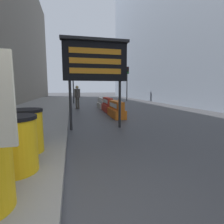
{
  "coord_description": "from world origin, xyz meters",
  "views": [
    {
      "loc": [
        0.16,
        -1.8,
        1.56
      ],
      "look_at": [
        2.43,
        7.88,
        0.2
      ],
      "focal_mm": 28.0,
      "sensor_mm": 36.0,
      "label": 1
    }
  ],
  "objects_px": {
    "message_board": "(95,61)",
    "traffic_light_far_side": "(127,76)",
    "jersey_barrier_white": "(102,103)",
    "pedestrian_worker": "(77,95)",
    "barrel_drum_middle": "(15,144)",
    "barrel_drum_back": "(26,131)",
    "traffic_light_near_curb": "(73,72)",
    "jersey_barrier_red_striped": "(107,105)",
    "jersey_barrier_orange_near": "(116,110)",
    "traffic_cone_near": "(118,104)"
  },
  "relations": [
    {
      "from": "barrel_drum_middle",
      "to": "jersey_barrier_white",
      "type": "relative_size",
      "value": 0.48
    },
    {
      "from": "message_board",
      "to": "pedestrian_worker",
      "type": "relative_size",
      "value": 1.91
    },
    {
      "from": "barrel_drum_middle",
      "to": "pedestrian_worker",
      "type": "xyz_separation_m",
      "value": [
        1.39,
        10.41,
        0.39
      ]
    },
    {
      "from": "message_board",
      "to": "traffic_light_far_side",
      "type": "xyz_separation_m",
      "value": [
        5.89,
        14.21,
        0.45
      ]
    },
    {
      "from": "barrel_drum_back",
      "to": "traffic_light_far_side",
      "type": "distance_m",
      "value": 18.66
    },
    {
      "from": "pedestrian_worker",
      "to": "traffic_light_far_side",
      "type": "bearing_deg",
      "value": 117.23
    },
    {
      "from": "jersey_barrier_red_striped",
      "to": "traffic_light_far_side",
      "type": "height_order",
      "value": "traffic_light_far_side"
    },
    {
      "from": "barrel_drum_middle",
      "to": "barrel_drum_back",
      "type": "relative_size",
      "value": 1.0
    },
    {
      "from": "jersey_barrier_orange_near",
      "to": "barrel_drum_back",
      "type": "bearing_deg",
      "value": -123.5
    },
    {
      "from": "jersey_barrier_orange_near",
      "to": "traffic_light_far_side",
      "type": "distance_m",
      "value": 12.82
    },
    {
      "from": "barrel_drum_middle",
      "to": "pedestrian_worker",
      "type": "relative_size",
      "value": 0.55
    },
    {
      "from": "jersey_barrier_orange_near",
      "to": "jersey_barrier_white",
      "type": "bearing_deg",
      "value": 90.0
    },
    {
      "from": "barrel_drum_back",
      "to": "jersey_barrier_white",
      "type": "xyz_separation_m",
      "value": [
        3.34,
        9.71,
        -0.29
      ]
    },
    {
      "from": "traffic_cone_near",
      "to": "traffic_light_near_curb",
      "type": "height_order",
      "value": "traffic_light_near_curb"
    },
    {
      "from": "jersey_barrier_orange_near",
      "to": "traffic_light_near_curb",
      "type": "distance_m",
      "value": 9.9
    },
    {
      "from": "barrel_drum_back",
      "to": "pedestrian_worker",
      "type": "distance_m",
      "value": 9.57
    },
    {
      "from": "barrel_drum_middle",
      "to": "jersey_barrier_white",
      "type": "xyz_separation_m",
      "value": [
        3.3,
        10.67,
        -0.29
      ]
    },
    {
      "from": "barrel_drum_middle",
      "to": "traffic_light_near_curb",
      "type": "bearing_deg",
      "value": 85.57
    },
    {
      "from": "jersey_barrier_white",
      "to": "traffic_light_near_curb",
      "type": "relative_size",
      "value": 0.45
    },
    {
      "from": "traffic_light_near_curb",
      "to": "traffic_light_far_side",
      "type": "distance_m",
      "value": 7.02
    },
    {
      "from": "message_board",
      "to": "jersey_barrier_orange_near",
      "type": "height_order",
      "value": "message_board"
    },
    {
      "from": "barrel_drum_middle",
      "to": "traffic_cone_near",
      "type": "height_order",
      "value": "barrel_drum_middle"
    },
    {
      "from": "traffic_light_far_side",
      "to": "traffic_cone_near",
      "type": "bearing_deg",
      "value": -112.42
    },
    {
      "from": "barrel_drum_back",
      "to": "traffic_light_near_curb",
      "type": "height_order",
      "value": "traffic_light_near_curb"
    },
    {
      "from": "traffic_light_far_side",
      "to": "traffic_light_near_curb",
      "type": "bearing_deg",
      "value": -159.17
    },
    {
      "from": "jersey_barrier_orange_near",
      "to": "traffic_light_near_curb",
      "type": "xyz_separation_m",
      "value": [
        -2.11,
        9.25,
        2.82
      ]
    },
    {
      "from": "barrel_drum_middle",
      "to": "pedestrian_worker",
      "type": "distance_m",
      "value": 10.51
    },
    {
      "from": "traffic_cone_near",
      "to": "traffic_light_far_side",
      "type": "height_order",
      "value": "traffic_light_far_side"
    },
    {
      "from": "jersey_barrier_white",
      "to": "pedestrian_worker",
      "type": "bearing_deg",
      "value": -172.27
    },
    {
      "from": "barrel_drum_back",
      "to": "pedestrian_worker",
      "type": "xyz_separation_m",
      "value": [
        1.43,
        9.45,
        0.39
      ]
    },
    {
      "from": "barrel_drum_middle",
      "to": "traffic_light_far_side",
      "type": "distance_m",
      "value": 19.5
    },
    {
      "from": "message_board",
      "to": "pedestrian_worker",
      "type": "height_order",
      "value": "message_board"
    },
    {
      "from": "barrel_drum_back",
      "to": "jersey_barrier_red_striped",
      "type": "xyz_separation_m",
      "value": [
        3.34,
        7.4,
        -0.23
      ]
    },
    {
      "from": "message_board",
      "to": "traffic_light_near_curb",
      "type": "distance_m",
      "value": 11.76
    },
    {
      "from": "jersey_barrier_red_striped",
      "to": "pedestrian_worker",
      "type": "relative_size",
      "value": 1.08
    },
    {
      "from": "jersey_barrier_orange_near",
      "to": "jersey_barrier_red_striped",
      "type": "distance_m",
      "value": 2.35
    },
    {
      "from": "jersey_barrier_red_striped",
      "to": "pedestrian_worker",
      "type": "height_order",
      "value": "pedestrian_worker"
    },
    {
      "from": "traffic_light_far_side",
      "to": "jersey_barrier_red_striped",
      "type": "bearing_deg",
      "value": -115.32
    },
    {
      "from": "barrel_drum_middle",
      "to": "traffic_light_far_side",
      "type": "bearing_deg",
      "value": 66.43
    },
    {
      "from": "barrel_drum_back",
      "to": "traffic_cone_near",
      "type": "distance_m",
      "value": 9.77
    },
    {
      "from": "traffic_light_near_curb",
      "to": "barrel_drum_middle",
      "type": "bearing_deg",
      "value": -94.43
    },
    {
      "from": "message_board",
      "to": "jersey_barrier_white",
      "type": "bearing_deg",
      "value": 78.53
    },
    {
      "from": "jersey_barrier_orange_near",
      "to": "barrel_drum_middle",
      "type": "bearing_deg",
      "value": -118.77
    },
    {
      "from": "traffic_cone_near",
      "to": "traffic_light_near_curb",
      "type": "distance_m",
      "value": 7.06
    },
    {
      "from": "jersey_barrier_red_striped",
      "to": "traffic_cone_near",
      "type": "height_order",
      "value": "jersey_barrier_red_striped"
    },
    {
      "from": "jersey_barrier_orange_near",
      "to": "traffic_light_far_side",
      "type": "bearing_deg",
      "value": 69.27
    },
    {
      "from": "traffic_cone_near",
      "to": "pedestrian_worker",
      "type": "bearing_deg",
      "value": 165.76
    },
    {
      "from": "jersey_barrier_white",
      "to": "traffic_light_far_side",
      "type": "xyz_separation_m",
      "value": [
        4.44,
        7.08,
        2.64
      ]
    },
    {
      "from": "jersey_barrier_red_striped",
      "to": "traffic_cone_near",
      "type": "xyz_separation_m",
      "value": [
        1.1,
        1.29,
        -0.04
      ]
    },
    {
      "from": "traffic_light_far_side",
      "to": "barrel_drum_back",
      "type": "bearing_deg",
      "value": -114.88
    }
  ]
}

